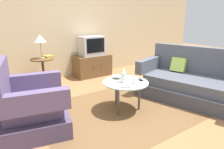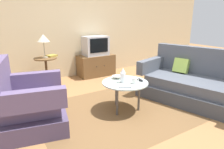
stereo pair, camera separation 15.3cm
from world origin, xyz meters
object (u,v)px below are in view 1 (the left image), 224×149
couch (191,83)px  side_table (43,67)px  table_lamp (40,39)px  armchair (29,107)px  mug (135,80)px  tv_remote_silver (127,87)px  bowl (117,77)px  book (48,56)px  tv_remote_dark (140,79)px  tv_stand (93,65)px  television (92,46)px  coffee_table (125,85)px  vase (123,75)px

couch → side_table: couch is taller
couch → table_lamp: table_lamp is taller
armchair → table_lamp: bearing=169.9°
mug → tv_remote_silver: mug is taller
couch → bowl: size_ratio=11.60×
side_table → mug: side_table is taller
bowl → book: size_ratio=0.69×
table_lamp → book: bearing=24.9°
tv_remote_dark → book: size_ratio=0.60×
couch → side_table: (-2.06, 2.10, 0.16)m
armchair → tv_remote_dark: armchair is taller
tv_remote_dark → couch: bearing=88.6°
mug → bowl: size_ratio=0.75×
tv_stand → bowl: size_ratio=5.32×
tv_stand → tv_remote_dark: (-0.27, -2.07, 0.22)m
television → book: size_ratio=2.44×
armchair → couch: bearing=90.1°
tv_remote_silver → book: bearing=126.5°
coffee_table → tv_remote_silver: size_ratio=4.01×
bowl → tv_remote_silver: bearing=-107.7°
coffee_table → television: 2.11m
table_lamp → mug: (0.86, -1.91, -0.52)m
television → book: television is taller
tv_remote_dark → side_table: bearing=-137.5°
tv_remote_dark → bowl: bearing=-124.8°
armchair → mug: size_ratio=8.49×
television → tv_remote_dark: (-0.27, -2.08, -0.28)m
bowl → mug: bearing=-76.3°
television → table_lamp: 1.36m
side_table → television: size_ratio=1.07×
side_table → bowl: size_ratio=3.75×
television → book: 1.16m
television → tv_remote_dark: television is taller
mug → tv_remote_silver: (-0.23, -0.07, -0.04)m
vase → mug: size_ratio=1.88×
coffee_table → book: size_ratio=2.95×
coffee_table → tv_remote_dark: bearing=-14.4°
couch → tv_remote_silver: (-1.42, 0.12, 0.18)m
table_lamp → bowl: (0.78, -1.55, -0.54)m
coffee_table → side_table: 1.94m
armchair → tv_stand: armchair is taller
armchair → mug: 1.56m
couch → tv_remote_dark: couch is taller
tv_stand → tv_remote_silver: bearing=-106.7°
television → table_lamp: size_ratio=1.24×
couch → vase: 1.39m
couch → tv_remote_silver: bearing=68.8°
tv_stand → mug: 2.20m
mug → tv_stand: bearing=78.4°
couch → book: 2.91m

